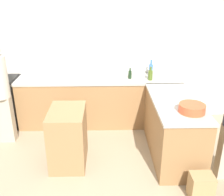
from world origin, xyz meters
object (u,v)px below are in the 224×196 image
island_table (68,137)px  mixing_bowl (192,108)px  paper_bag (201,186)px  person_by_range (1,90)px  olive_oil_bottle (150,75)px  wine_bottle_dark (130,74)px  water_bottle_blue (151,70)px  range_oven (4,102)px

island_table → mixing_bowl: size_ratio=2.44×
paper_bag → person_by_range: bearing=153.5°
island_table → olive_oil_bottle: (1.38, 1.15, 0.60)m
wine_bottle_dark → water_bottle_blue: 0.43m
range_oven → island_table: 1.89m
range_oven → paper_bag: size_ratio=2.79×
water_bottle_blue → olive_oil_bottle: bearing=-100.9°
olive_oil_bottle → island_table: bearing=-140.3°
water_bottle_blue → paper_bag: size_ratio=0.93×
water_bottle_blue → paper_bag: bearing=-81.4°
range_oven → wine_bottle_dark: size_ratio=4.67×
island_table → person_by_range: size_ratio=0.51×
wine_bottle_dark → range_oven: bearing=179.0°
island_table → person_by_range: bearing=150.7°
range_oven → mixing_bowl: size_ratio=2.66×
wine_bottle_dark → person_by_range: 2.25m
island_table → wine_bottle_dark: wine_bottle_dark is taller
paper_bag → mixing_bowl: bearing=93.5°
mixing_bowl → olive_oil_bottle: bearing=103.9°
mixing_bowl → paper_bag: mixing_bowl is taller
mixing_bowl → paper_bag: 1.00m
range_oven → paper_bag: 3.78m
island_table → water_bottle_blue: water_bottle_blue is taller
person_by_range → olive_oil_bottle: bearing=11.2°
island_table → water_bottle_blue: bearing=44.1°
range_oven → island_table: (1.39, -1.28, -0.04)m
mixing_bowl → wine_bottle_dark: size_ratio=1.76×
mixing_bowl → paper_bag: bearing=-86.5°
range_oven → water_bottle_blue: bearing=2.0°
water_bottle_blue → person_by_range: size_ratio=0.18×
island_table → person_by_range: (-1.15, 0.65, 0.51)m
mixing_bowl → person_by_range: (-2.87, 0.88, -0.05)m
mixing_bowl → wine_bottle_dark: wine_bottle_dark is taller
water_bottle_blue → wine_bottle_dark: bearing=-161.0°
paper_bag → water_bottle_blue: bearing=98.6°
mixing_bowl → wine_bottle_dark: 1.63m
range_oven → wine_bottle_dark: wine_bottle_dark is taller
range_oven → wine_bottle_dark: 2.46m
water_bottle_blue → paper_bag: 2.38m
mixing_bowl → water_bottle_blue: bearing=100.4°
range_oven → olive_oil_bottle: (2.77, -0.13, 0.56)m
paper_bag → wine_bottle_dark: bearing=109.9°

